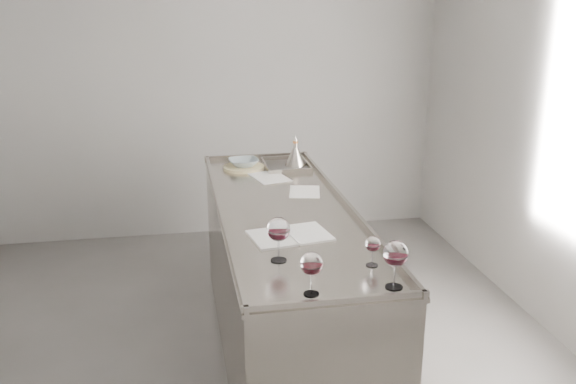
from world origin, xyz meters
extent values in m
cube|color=#979492|center=(0.00, 2.51, 1.40)|extent=(4.50, 0.02, 2.80)
cube|color=#9D958C|center=(0.50, 0.30, 0.46)|extent=(0.75, 2.40, 0.92)
cube|color=#9D958C|center=(0.50, 0.30, 0.93)|extent=(0.77, 2.42, 0.02)
cube|color=#9D958C|center=(0.50, -0.89, 0.96)|extent=(0.77, 0.02, 0.03)
cube|color=#9D958C|center=(0.50, 1.49, 0.96)|extent=(0.77, 0.02, 0.03)
cube|color=#9D958C|center=(0.14, 0.30, 0.96)|extent=(0.02, 2.42, 0.03)
cube|color=#9D958C|center=(0.86, 0.30, 0.96)|extent=(0.02, 2.42, 0.03)
cube|color=#595654|center=(0.68, 1.22, 0.94)|extent=(0.30, 0.38, 0.01)
cylinder|color=white|center=(0.34, -0.42, 0.94)|extent=(0.08, 0.08, 0.00)
cylinder|color=white|center=(0.34, -0.42, 1.00)|extent=(0.01, 0.01, 0.10)
ellipsoid|color=white|center=(0.34, -0.42, 1.10)|extent=(0.11, 0.11, 0.11)
cylinder|color=#3A0814|center=(0.34, -0.42, 1.07)|extent=(0.08, 0.08, 0.02)
cylinder|color=white|center=(0.42, -0.78, 0.94)|extent=(0.07, 0.07, 0.00)
cylinder|color=white|center=(0.42, -0.78, 0.99)|extent=(0.01, 0.01, 0.09)
ellipsoid|color=white|center=(0.42, -0.78, 1.08)|extent=(0.09, 0.09, 0.10)
cylinder|color=#38070D|center=(0.42, -0.78, 1.06)|extent=(0.07, 0.07, 0.02)
cylinder|color=white|center=(0.78, -0.78, 0.94)|extent=(0.07, 0.07, 0.00)
cylinder|color=white|center=(0.78, -0.78, 1.00)|extent=(0.01, 0.01, 0.10)
ellipsoid|color=white|center=(0.78, -0.78, 1.09)|extent=(0.11, 0.11, 0.11)
cylinder|color=#340710|center=(0.78, -0.78, 1.07)|extent=(0.08, 0.08, 0.02)
cylinder|color=white|center=(0.75, -0.55, 0.94)|extent=(0.06, 0.06, 0.00)
cylinder|color=white|center=(0.75, -0.55, 0.98)|extent=(0.01, 0.01, 0.07)
ellipsoid|color=white|center=(0.75, -0.55, 1.05)|extent=(0.07, 0.07, 0.07)
cylinder|color=#33060F|center=(0.75, -0.55, 1.03)|extent=(0.05, 0.05, 0.02)
cube|color=silver|center=(0.35, -0.14, 0.95)|extent=(0.24, 0.30, 0.01)
cube|color=silver|center=(0.55, -0.11, 0.95)|extent=(0.24, 0.30, 0.01)
cylinder|color=white|center=(0.45, -0.13, 0.95)|extent=(0.06, 0.27, 0.01)
cube|color=silver|center=(0.68, 0.60, 0.94)|extent=(0.24, 0.30, 0.00)
cube|color=white|center=(0.52, 0.95, 0.94)|extent=(0.28, 0.34, 0.00)
cylinder|color=beige|center=(0.37, 1.21, 0.95)|extent=(0.33, 0.33, 0.02)
imported|color=gray|center=(0.37, 1.21, 0.99)|extent=(0.23, 0.23, 0.05)
cone|color=#B0A79C|center=(0.75, 1.23, 1.01)|extent=(0.15, 0.15, 0.13)
cylinder|color=#B0A79C|center=(0.75, 1.23, 1.09)|extent=(0.03, 0.03, 0.03)
cylinder|color=#965629|center=(0.75, 1.23, 1.11)|extent=(0.04, 0.04, 0.02)
cone|color=#B0A79C|center=(0.75, 1.23, 1.14)|extent=(0.03, 0.03, 0.04)
camera|label=1|loc=(-0.11, -3.11, 2.13)|focal=40.00mm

